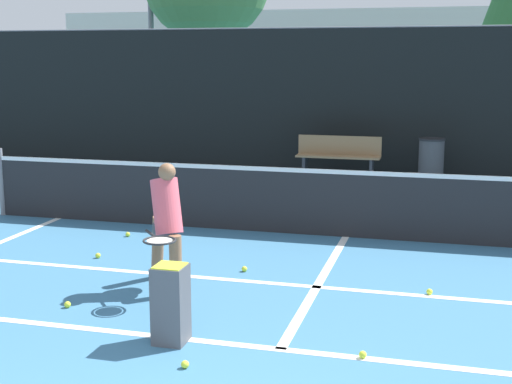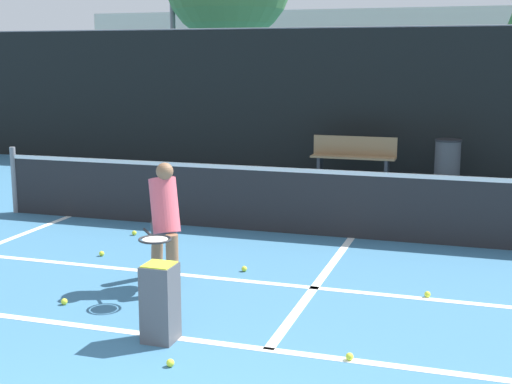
{
  "view_description": "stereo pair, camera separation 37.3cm",
  "coord_description": "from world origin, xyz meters",
  "px_view_note": "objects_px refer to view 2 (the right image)",
  "views": [
    {
      "loc": [
        1.3,
        -3.01,
        2.49
      ],
      "look_at": [
        -0.8,
        4.82,
        0.95
      ],
      "focal_mm": 50.0,
      "sensor_mm": 36.0,
      "label": 1
    },
    {
      "loc": [
        1.66,
        -2.9,
        2.49
      ],
      "look_at": [
        -0.8,
        4.82,
        0.95
      ],
      "focal_mm": 50.0,
      "sensor_mm": 36.0,
      "label": 2
    }
  ],
  "objects_px": {
    "player_practicing": "(164,220)",
    "parked_car": "(409,128)",
    "courtside_bench": "(354,155)",
    "ball_hopper": "(160,301)",
    "trash_bin": "(447,160)"
  },
  "relations": [
    {
      "from": "courtside_bench",
      "to": "parked_car",
      "type": "height_order",
      "value": "parked_car"
    },
    {
      "from": "player_practicing",
      "to": "parked_car",
      "type": "bearing_deg",
      "value": 133.62
    },
    {
      "from": "player_practicing",
      "to": "courtside_bench",
      "type": "relative_size",
      "value": 0.79
    },
    {
      "from": "trash_bin",
      "to": "parked_car",
      "type": "xyz_separation_m",
      "value": [
        -1.24,
        4.72,
        0.18
      ]
    },
    {
      "from": "player_practicing",
      "to": "parked_car",
      "type": "xyz_separation_m",
      "value": [
        1.36,
        12.57,
        -0.14
      ]
    },
    {
      "from": "ball_hopper",
      "to": "parked_car",
      "type": "relative_size",
      "value": 0.17
    },
    {
      "from": "ball_hopper",
      "to": "courtside_bench",
      "type": "xyz_separation_m",
      "value": [
        0.11,
        9.15,
        0.1
      ]
    },
    {
      "from": "player_practicing",
      "to": "ball_hopper",
      "type": "bearing_deg",
      "value": -16.92
    },
    {
      "from": "ball_hopper",
      "to": "parked_car",
      "type": "height_order",
      "value": "parked_car"
    },
    {
      "from": "player_practicing",
      "to": "courtside_bench",
      "type": "height_order",
      "value": "player_practicing"
    },
    {
      "from": "ball_hopper",
      "to": "courtside_bench",
      "type": "bearing_deg",
      "value": 89.3
    },
    {
      "from": "courtside_bench",
      "to": "parked_car",
      "type": "distance_m",
      "value": 4.87
    },
    {
      "from": "courtside_bench",
      "to": "parked_car",
      "type": "relative_size",
      "value": 0.42
    },
    {
      "from": "parked_car",
      "to": "courtside_bench",
      "type": "bearing_deg",
      "value": -97.61
    },
    {
      "from": "courtside_bench",
      "to": "parked_car",
      "type": "xyz_separation_m",
      "value": [
        0.64,
        4.82,
        0.14
      ]
    }
  ]
}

